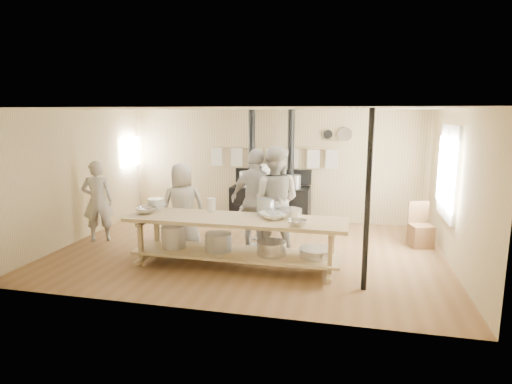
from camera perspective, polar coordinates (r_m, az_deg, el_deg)
ground at (r=8.04m, az=-0.96°, el=-7.83°), size 7.00×7.00×0.00m
room_shell at (r=7.68m, az=-0.99°, el=3.75°), size 7.00×7.00×7.00m
window_right at (r=8.24m, az=24.28°, el=2.41°), size 0.09×1.50×1.65m
left_opening at (r=10.82m, az=-16.44°, el=5.18°), size 0.00×0.90×0.90m
stove at (r=9.90m, az=1.93°, el=-1.18°), size 1.90×0.75×2.60m
towel_rail at (r=10.02m, az=2.31°, el=4.96°), size 3.00×0.04×0.47m
back_wall_shelf at (r=9.86m, az=10.83°, el=7.29°), size 0.63×0.14×0.32m
prep_table at (r=7.05m, az=-2.79°, el=-6.05°), size 3.60×0.90×0.85m
support_post at (r=6.18m, az=14.67°, el=-1.31°), size 0.08×0.08×2.60m
cook_far_left at (r=9.01m, az=-20.35°, el=-1.15°), size 0.70×0.60×1.62m
cook_left at (r=7.67m, az=2.46°, el=-1.15°), size 0.99×0.79×1.96m
cook_center at (r=8.02m, az=-9.72°, el=-1.94°), size 0.95×0.84×1.64m
cook_right at (r=7.70m, az=0.12°, el=-1.28°), size 1.21×0.85×1.91m
cook_by_window at (r=8.48m, az=0.59°, el=-1.43°), size 1.14×0.89×1.55m
chair at (r=8.82m, az=21.08°, el=-5.17°), size 0.48×0.48×0.85m
bowl_white_a at (r=7.80m, az=-13.13°, el=-1.88°), size 0.43×0.43×0.08m
bowl_steel_a at (r=7.47m, az=-14.38°, el=-2.40°), size 0.44×0.44×0.10m
bowl_white_b at (r=6.89m, az=2.36°, el=-3.15°), size 0.60×0.60×0.10m
bowl_steel_b at (r=6.49m, az=5.51°, el=-4.11°), size 0.37×0.37×0.09m
roasting_pan at (r=7.13m, az=2.78°, el=-2.69°), size 0.51×0.38×0.10m
mixing_bowl_large at (r=7.02m, az=4.42°, el=-2.80°), size 0.46×0.46×0.13m
bucket_galv at (r=7.15m, az=1.28°, el=-1.98°), size 0.35×0.35×0.27m
deep_bowl_enamel at (r=7.79m, az=-13.15°, el=-1.53°), size 0.34×0.34×0.18m
pitcher at (r=7.39m, az=-5.97°, el=-1.73°), size 0.15×0.15×0.24m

